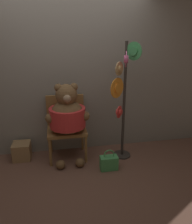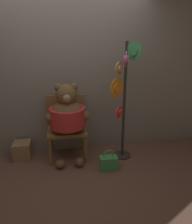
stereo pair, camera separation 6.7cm
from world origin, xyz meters
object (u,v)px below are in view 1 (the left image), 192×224
(hat_display_rack, at_px, (123,97))
(teddy_bear, at_px, (67,115))
(chair, at_px, (66,124))
(handbag_on_ground, at_px, (109,162))

(hat_display_rack, bearing_deg, teddy_bear, 173.34)
(chair, bearing_deg, teddy_bear, -84.28)
(teddy_bear, relative_size, handbag_on_ground, 3.85)
(chair, bearing_deg, hat_display_rack, -17.19)
(chair, distance_m, teddy_bear, 0.26)
(teddy_bear, distance_m, hat_display_rack, 0.87)
(teddy_bear, xyz_separation_m, handbag_on_ground, (0.56, -0.37, -0.64))
(teddy_bear, bearing_deg, hat_display_rack, -6.66)
(handbag_on_ground, bearing_deg, teddy_bear, 146.22)
(handbag_on_ground, bearing_deg, chair, 136.95)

